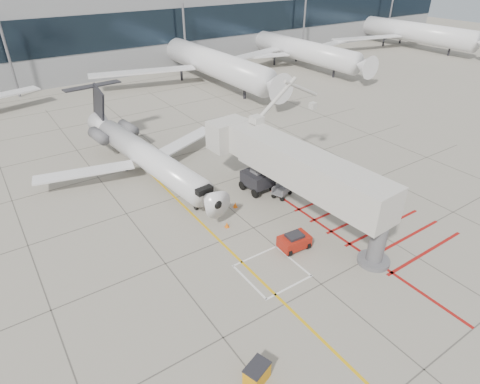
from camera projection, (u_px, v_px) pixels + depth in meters
ground_plane at (284, 253)px, 30.51m from camera, size 260.00×260.00×0.00m
regional_jet at (156, 151)px, 38.09m from camera, size 23.93×28.89×7.04m
jet_bridge at (309, 178)px, 32.30m from camera, size 10.84×20.90×8.14m
pushback_tug at (294, 241)px, 30.74m from camera, size 2.45×1.64×1.37m
spill_bin at (257, 373)px, 21.12m from camera, size 1.58×1.30×1.18m
baggage_cart at (282, 191)px, 37.42m from camera, size 2.20×1.79×1.20m
ground_power_unit at (340, 192)px, 36.70m from camera, size 2.41×1.94×1.67m
cone_nose at (227, 225)px, 33.33m from camera, size 0.35×0.35×0.49m
cone_side at (235, 205)px, 35.96m from camera, size 0.38×0.38×0.53m
terminal_building at (104, 26)px, 81.55m from camera, size 180.00×28.00×14.00m
terminal_glass_band at (129, 30)px, 71.04m from camera, size 180.00×0.10×6.00m
bg_aircraft_c at (202, 42)px, 69.16m from camera, size 39.06×43.40×13.02m
bg_aircraft_d at (293, 34)px, 79.51m from camera, size 35.46×39.40×11.82m
bg_aircraft_e at (404, 18)px, 95.96m from camera, size 39.40×43.78×13.13m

